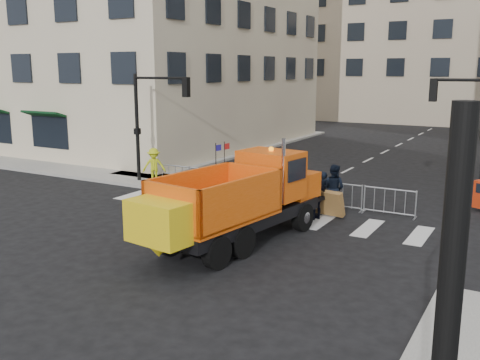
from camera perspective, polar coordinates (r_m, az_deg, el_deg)
The scene contains 11 objects.
ground at distance 16.88m, azimuth -6.37°, elevation -7.72°, with size 120.00×120.00×0.00m, color black.
sidewalk_back at distance 23.96m, azimuth 5.67°, elevation -1.66°, with size 64.00×5.00×0.15m, color gray.
building_far at distance 65.81m, azimuth 22.32°, elevation 16.47°, with size 30.00×18.00×24.00m, color tan.
traffic_light_left at distance 26.94m, azimuth -10.91°, elevation 5.33°, with size 0.18×0.18×5.40m, color black.
crowd_barriers at distance 23.38m, azimuth 3.11°, elevation -0.77°, with size 12.60×0.60×1.10m, color #9EA0A5, non-canonical shape.
plow_truck at distance 17.21m, azimuth -0.32°, elevation -1.99°, with size 3.64×9.06×3.43m.
cop_a at distance 21.72m, azimuth 8.83°, elevation -1.18°, with size 0.59×0.38×1.61m, color black.
cop_b at distance 21.53m, azimuth 9.92°, elevation -0.88°, with size 0.94×0.73×1.94m, color black.
cop_c at distance 20.39m, azimuth 8.15°, elevation -1.81°, with size 1.02×0.42×1.74m, color black.
worker at distance 26.24m, azimuth -9.16°, elevation 1.50°, with size 1.11×0.64×1.72m, color #C1CC18.
newspaper_box at distance 23.46m, azimuth 24.23°, elevation -1.38°, with size 0.45×0.40×1.10m, color #B22A0D.
Camera 1 is at (9.47, -12.81, 5.60)m, focal length 40.00 mm.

